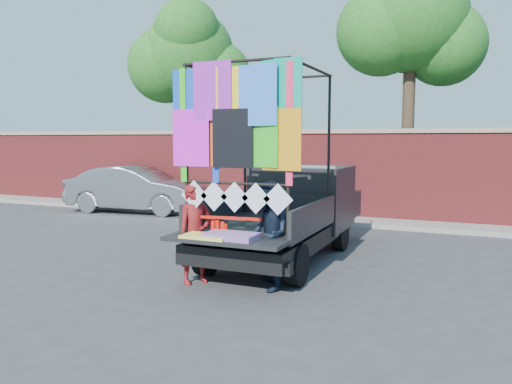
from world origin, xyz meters
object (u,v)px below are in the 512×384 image
at_px(sedan, 137,189).
at_px(man, 268,236).
at_px(woman, 196,233).
at_px(pickup_truck, 294,210).

bearing_deg(sedan, man, -137.12).
relative_size(sedan, woman, 2.76).
xyz_separation_m(pickup_truck, woman, (-0.73, -2.67, -0.07)).
relative_size(pickup_truck, woman, 3.42).
relative_size(woman, man, 0.96).
xyz_separation_m(sedan, man, (6.99, -5.99, 0.10)).
distance_m(pickup_truck, woman, 2.77).
xyz_separation_m(pickup_truck, man, (0.47, -2.53, -0.04)).
distance_m(sedan, woman, 8.44).
bearing_deg(sedan, pickup_truck, -124.52).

